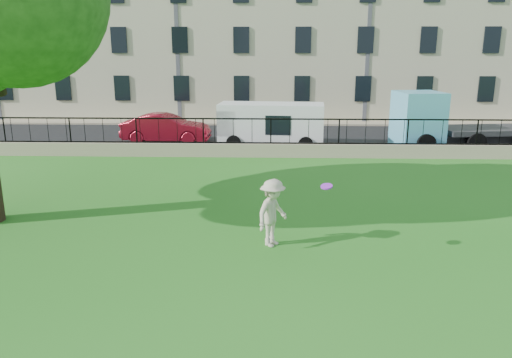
{
  "coord_description": "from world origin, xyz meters",
  "views": [
    {
      "loc": [
        0.08,
        -9.84,
        4.73
      ],
      "look_at": [
        -0.37,
        3.5,
        1.21
      ],
      "focal_mm": 35.0,
      "sensor_mm": 36.0,
      "label": 1
    }
  ],
  "objects_px": {
    "red_sedan": "(166,128)",
    "blue_truck": "(463,120)",
    "frisbee": "(327,186)",
    "man": "(273,213)",
    "white_van": "(271,125)"
  },
  "relations": [
    {
      "from": "frisbee",
      "to": "red_sedan",
      "type": "xyz_separation_m",
      "value": [
        -6.67,
        14.3,
        -0.98
      ]
    },
    {
      "from": "frisbee",
      "to": "white_van",
      "type": "relative_size",
      "value": 0.05
    },
    {
      "from": "blue_truck",
      "to": "white_van",
      "type": "bearing_deg",
      "value": 172.66
    },
    {
      "from": "man",
      "to": "frisbee",
      "type": "height_order",
      "value": "frisbee"
    },
    {
      "from": "man",
      "to": "red_sedan",
      "type": "xyz_separation_m",
      "value": [
        -5.47,
        13.62,
        -0.11
      ]
    },
    {
      "from": "frisbee",
      "to": "blue_truck",
      "type": "relative_size",
      "value": 0.04
    },
    {
      "from": "man",
      "to": "blue_truck",
      "type": "relative_size",
      "value": 0.26
    },
    {
      "from": "man",
      "to": "blue_truck",
      "type": "bearing_deg",
      "value": -1.63
    },
    {
      "from": "red_sedan",
      "to": "blue_truck",
      "type": "bearing_deg",
      "value": -91.84
    },
    {
      "from": "white_van",
      "to": "blue_truck",
      "type": "xyz_separation_m",
      "value": [
        9.22,
        0.03,
        0.3
      ]
    },
    {
      "from": "blue_truck",
      "to": "frisbee",
      "type": "bearing_deg",
      "value": -128.06
    },
    {
      "from": "man",
      "to": "white_van",
      "type": "bearing_deg",
      "value": 34.36
    },
    {
      "from": "white_van",
      "to": "blue_truck",
      "type": "height_order",
      "value": "blue_truck"
    },
    {
      "from": "frisbee",
      "to": "red_sedan",
      "type": "bearing_deg",
      "value": 115.01
    },
    {
      "from": "red_sedan",
      "to": "blue_truck",
      "type": "xyz_separation_m",
      "value": [
        14.6,
        -0.86,
        0.63
      ]
    }
  ]
}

